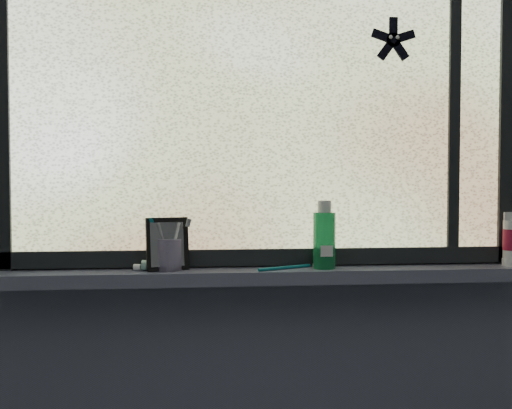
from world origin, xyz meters
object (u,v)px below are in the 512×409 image
object	(u,v)px
mouthwash_bottle	(324,234)
cream_tube	(511,237)
toothbrush_cup	(169,255)
vanity_mirror	(167,244)

from	to	relation	value
mouthwash_bottle	cream_tube	bearing A→B (deg)	-0.21
toothbrush_cup	mouthwash_bottle	size ratio (longest dim) A/B	0.55
cream_tube	mouthwash_bottle	bearing A→B (deg)	179.79
vanity_mirror	toothbrush_cup	size ratio (longest dim) A/B	1.68
vanity_mirror	cream_tube	world-z (taller)	vanity_mirror
toothbrush_cup	cream_tube	distance (m)	1.05
mouthwash_bottle	cream_tube	world-z (taller)	mouthwash_bottle
vanity_mirror	toothbrush_cup	distance (m)	0.03
toothbrush_cup	cream_tube	xyz separation A→B (m)	(1.05, -0.00, 0.04)
toothbrush_cup	cream_tube	bearing A→B (deg)	-0.26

